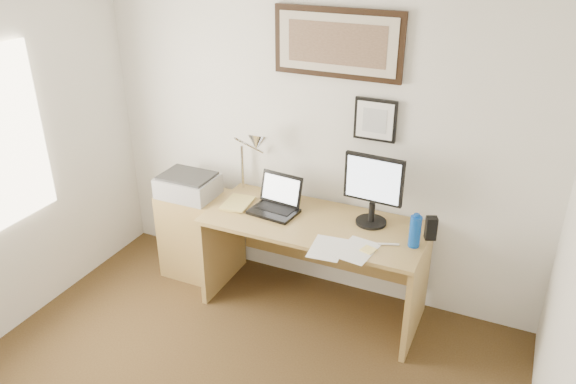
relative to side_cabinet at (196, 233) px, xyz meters
The scene contains 17 objects.
wall_back 1.32m from the side_cabinet, 19.18° to the left, with size 3.50×0.02×2.50m, color white.
side_cabinet is the anchor object (origin of this frame).
water_bottle 1.86m from the side_cabinet, ahead, with size 0.08×0.08×0.22m, color #0C43A6.
bottle_cap 1.90m from the side_cabinet, ahead, with size 0.04×0.04×0.02m, color #0C43A6.
speaker 1.93m from the side_cabinet, ahead, with size 0.07×0.06×0.16m, color black.
paper_sheet_a 1.38m from the side_cabinet, 15.40° to the right, with size 0.21×0.30×0.00m, color white.
paper_sheet_b 1.55m from the side_cabinet, 11.54° to the right, with size 0.22×0.31×0.00m, color white.
sticky_pad 1.61m from the side_cabinet, 10.00° to the right, with size 0.08×0.08×0.01m, color #FFE478.
marker_pen 1.69m from the side_cabinet, ahead, with size 0.02×0.02×0.14m, color white.
book 0.52m from the side_cabinet, ahead, with size 0.20×0.27×0.02m, color #CEB861.
desk 1.08m from the side_cabinet, ahead, with size 1.60×0.70×0.75m.
laptop 0.87m from the side_cabinet, ahead, with size 0.36×0.33×0.26m.
lcd_monitor 1.60m from the side_cabinet, ahead, with size 0.42×0.22×0.52m.
printer 0.45m from the side_cabinet, 113.79° to the right, with size 0.44×0.34×0.18m.
desk_lamp 0.98m from the side_cabinet, 14.38° to the left, with size 0.29×0.27×0.53m.
picture_large 1.93m from the side_cabinet, 15.25° to the left, with size 0.92×0.04×0.47m.
picture_small 1.77m from the side_cabinet, 12.05° to the left, with size 0.30×0.03×0.30m.
Camera 1 is at (1.43, -1.66, 2.71)m, focal length 35.00 mm.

